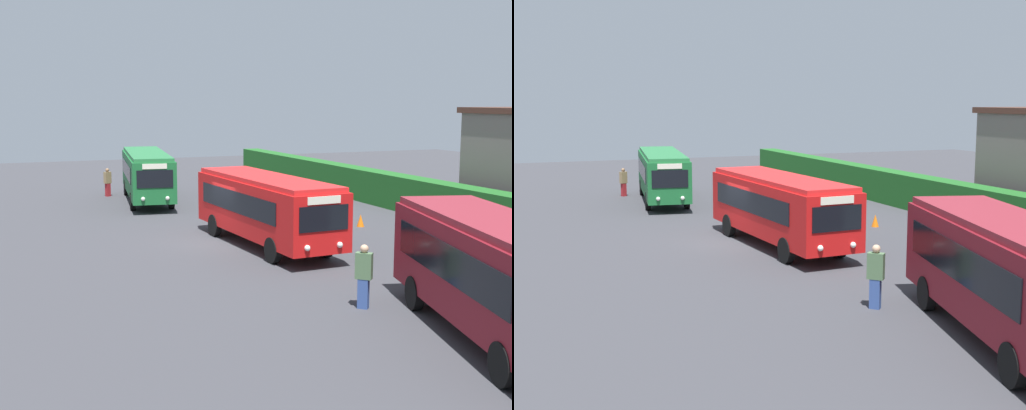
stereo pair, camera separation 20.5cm
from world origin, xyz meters
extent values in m
plane|color=#38383D|center=(0.00, 0.00, 0.00)|extent=(86.23, 86.23, 0.00)
cube|color=#19602D|center=(-13.07, -0.10, 1.67)|extent=(10.57, 3.88, 2.25)
cube|color=#27723C|center=(-13.07, -0.10, 2.90)|extent=(10.24, 3.65, 0.20)
cube|color=black|center=(-13.19, 1.12, 1.94)|extent=(7.98, 1.25, 0.90)
cube|color=black|center=(-13.55, -1.24, 1.94)|extent=(7.98, 1.25, 0.90)
cube|color=black|center=(-7.95, -0.88, 1.94)|extent=(0.33, 1.92, 0.94)
cube|color=silver|center=(-7.95, -0.88, 2.62)|extent=(0.23, 1.29, 0.28)
cylinder|color=black|center=(-9.74, 0.48, 0.50)|extent=(1.03, 0.43, 1.00)
cylinder|color=black|center=(-10.07, -1.65, 0.50)|extent=(1.03, 0.43, 1.00)
cylinder|color=black|center=(-16.08, 1.44, 0.50)|extent=(1.03, 0.43, 1.00)
cylinder|color=black|center=(-16.40, -0.69, 0.50)|extent=(1.03, 0.43, 1.00)
sphere|color=silver|center=(-7.84, -0.24, 0.90)|extent=(0.22, 0.22, 0.22)
sphere|color=silver|center=(-8.03, -1.52, 0.90)|extent=(0.22, 0.22, 0.22)
cube|color=red|center=(1.58, 1.48, 1.66)|extent=(9.57, 2.98, 2.21)
cube|color=red|center=(1.58, 1.48, 2.86)|extent=(9.28, 2.77, 0.20)
cube|color=black|center=(1.21, 2.71, 1.92)|extent=(7.36, 0.44, 0.88)
cube|color=black|center=(1.35, 0.22, 1.92)|extent=(7.36, 0.44, 0.88)
cube|color=black|center=(6.31, 1.74, 1.92)|extent=(0.15, 2.02, 0.93)
cube|color=silver|center=(6.31, 1.74, 2.58)|extent=(0.11, 1.36, 0.28)
cylinder|color=black|center=(4.44, 2.77, 0.50)|extent=(1.01, 0.33, 1.00)
cylinder|color=black|center=(4.56, 0.51, 0.50)|extent=(1.01, 0.33, 1.00)
cylinder|color=black|center=(-1.41, 2.45, 0.50)|extent=(1.01, 0.33, 1.00)
cylinder|color=black|center=(-1.29, 0.19, 0.50)|extent=(1.01, 0.33, 1.00)
sphere|color=silver|center=(6.29, 2.42, 0.90)|extent=(0.22, 0.22, 0.22)
sphere|color=silver|center=(6.36, 1.06, 0.90)|extent=(0.22, 0.22, 0.22)
cube|color=maroon|center=(14.57, 2.40, 1.75)|extent=(9.52, 4.87, 2.40)
cube|color=maroon|center=(14.57, 2.40, 3.05)|extent=(9.20, 4.60, 0.20)
cube|color=black|center=(13.94, 1.26, 2.04)|extent=(6.91, 1.95, 0.96)
cylinder|color=black|center=(17.00, 0.53, 0.50)|extent=(1.04, 0.54, 1.00)
cylinder|color=black|center=(12.13, 4.27, 0.50)|extent=(1.04, 0.54, 1.00)
cylinder|color=black|center=(11.52, 2.05, 0.50)|extent=(1.04, 0.54, 1.00)
cube|color=maroon|center=(-16.29, -1.88, 0.42)|extent=(0.34, 0.35, 0.83)
cube|color=olive|center=(-16.29, -1.88, 1.20)|extent=(0.42, 0.50, 0.73)
sphere|color=#8C6647|center=(-16.29, -1.88, 1.68)|extent=(0.23, 0.23, 0.23)
cube|color=maroon|center=(-1.05, 4.93, 0.43)|extent=(0.27, 0.32, 0.85)
cube|color=olive|center=(-1.05, 4.93, 1.22)|extent=(0.31, 0.49, 0.74)
sphere|color=#8C6647|center=(-1.05, 4.93, 1.71)|extent=(0.23, 0.23, 0.23)
cube|color=#334C8C|center=(10.85, 0.70, 0.45)|extent=(0.39, 0.39, 0.90)
cube|color=#4C6B47|center=(10.85, 0.70, 1.29)|extent=(0.53, 0.53, 0.79)
sphere|color=tan|center=(10.85, 0.70, 1.81)|extent=(0.25, 0.25, 0.25)
cube|color=#1E5B21|center=(0.00, 12.38, 0.96)|extent=(55.11, 1.33, 1.92)
cone|color=orange|center=(-0.90, 7.53, 0.30)|extent=(0.36, 0.36, 0.60)
camera|label=1|loc=(28.39, -9.87, 6.17)|focal=49.42mm
camera|label=2|loc=(28.47, -9.68, 6.17)|focal=49.42mm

